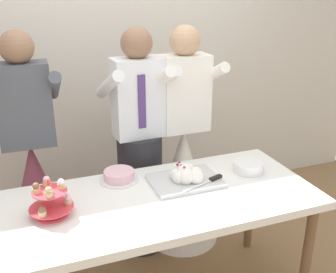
{
  "coord_description": "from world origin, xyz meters",
  "views": [
    {
      "loc": [
        -0.66,
        -1.85,
        1.91
      ],
      "look_at": [
        0.09,
        0.15,
        1.07
      ],
      "focal_mm": 41.92,
      "sensor_mm": 36.0,
      "label": 1
    }
  ],
  "objects_px": {
    "cupcake_stand": "(51,201)",
    "plate_stack": "(248,167)",
    "main_cake_tray": "(186,176)",
    "person_guest": "(36,189)",
    "person_bride": "(183,171)",
    "round_cake": "(119,176)",
    "person_groom": "(140,158)",
    "dessert_table": "(162,208)"
  },
  "relations": [
    {
      "from": "person_groom",
      "to": "person_bride",
      "type": "height_order",
      "value": "same"
    },
    {
      "from": "dessert_table",
      "to": "person_groom",
      "type": "xyz_separation_m",
      "value": [
        0.06,
        0.62,
        0.05
      ]
    },
    {
      "from": "person_guest",
      "to": "dessert_table",
      "type": "bearing_deg",
      "value": -46.69
    },
    {
      "from": "person_bride",
      "to": "person_guest",
      "type": "relative_size",
      "value": 1.0
    },
    {
      "from": "round_cake",
      "to": "person_groom",
      "type": "xyz_separation_m",
      "value": [
        0.23,
        0.34,
        -0.06
      ]
    },
    {
      "from": "plate_stack",
      "to": "person_bride",
      "type": "distance_m",
      "value": 0.61
    },
    {
      "from": "round_cake",
      "to": "cupcake_stand",
      "type": "bearing_deg",
      "value": -148.94
    },
    {
      "from": "main_cake_tray",
      "to": "person_groom",
      "type": "distance_m",
      "value": 0.54
    },
    {
      "from": "dessert_table",
      "to": "person_groom",
      "type": "relative_size",
      "value": 1.08
    },
    {
      "from": "cupcake_stand",
      "to": "main_cake_tray",
      "type": "bearing_deg",
      "value": 6.04
    },
    {
      "from": "plate_stack",
      "to": "person_guest",
      "type": "bearing_deg",
      "value": 154.98
    },
    {
      "from": "plate_stack",
      "to": "round_cake",
      "type": "bearing_deg",
      "value": 167.73
    },
    {
      "from": "dessert_table",
      "to": "person_guest",
      "type": "height_order",
      "value": "person_guest"
    },
    {
      "from": "cupcake_stand",
      "to": "person_bride",
      "type": "xyz_separation_m",
      "value": [
        1.0,
        0.6,
        -0.28
      ]
    },
    {
      "from": "dessert_table",
      "to": "plate_stack",
      "type": "distance_m",
      "value": 0.65
    },
    {
      "from": "main_cake_tray",
      "to": "person_bride",
      "type": "distance_m",
      "value": 0.6
    },
    {
      "from": "plate_stack",
      "to": "person_guest",
      "type": "height_order",
      "value": "person_guest"
    },
    {
      "from": "person_guest",
      "to": "person_groom",
      "type": "bearing_deg",
      "value": -7.1
    },
    {
      "from": "person_groom",
      "to": "person_guest",
      "type": "height_order",
      "value": "same"
    },
    {
      "from": "main_cake_tray",
      "to": "round_cake",
      "type": "xyz_separation_m",
      "value": [
        -0.37,
        0.17,
        -0.01
      ]
    },
    {
      "from": "person_groom",
      "to": "person_guest",
      "type": "distance_m",
      "value": 0.75
    },
    {
      "from": "main_cake_tray",
      "to": "cupcake_stand",
      "type": "bearing_deg",
      "value": -173.96
    },
    {
      "from": "main_cake_tray",
      "to": "round_cake",
      "type": "height_order",
      "value": "main_cake_tray"
    },
    {
      "from": "cupcake_stand",
      "to": "plate_stack",
      "type": "bearing_deg",
      "value": 3.72
    },
    {
      "from": "round_cake",
      "to": "person_guest",
      "type": "bearing_deg",
      "value": 138.7
    },
    {
      "from": "cupcake_stand",
      "to": "round_cake",
      "type": "bearing_deg",
      "value": 31.06
    },
    {
      "from": "dessert_table",
      "to": "person_bride",
      "type": "distance_m",
      "value": 0.74
    },
    {
      "from": "person_bride",
      "to": "main_cake_tray",
      "type": "bearing_deg",
      "value": -111.41
    },
    {
      "from": "cupcake_stand",
      "to": "round_cake",
      "type": "relative_size",
      "value": 0.96
    },
    {
      "from": "dessert_table",
      "to": "person_guest",
      "type": "relative_size",
      "value": 1.08
    },
    {
      "from": "plate_stack",
      "to": "person_bride",
      "type": "bearing_deg",
      "value": 114.74
    },
    {
      "from": "plate_stack",
      "to": "round_cake",
      "type": "height_order",
      "value": "plate_stack"
    },
    {
      "from": "cupcake_stand",
      "to": "main_cake_tray",
      "type": "xyz_separation_m",
      "value": [
        0.8,
        0.08,
        -0.04
      ]
    },
    {
      "from": "dessert_table",
      "to": "plate_stack",
      "type": "relative_size",
      "value": 9.31
    },
    {
      "from": "dessert_table",
      "to": "person_bride",
      "type": "height_order",
      "value": "person_bride"
    },
    {
      "from": "round_cake",
      "to": "person_groom",
      "type": "height_order",
      "value": "person_groom"
    },
    {
      "from": "main_cake_tray",
      "to": "person_guest",
      "type": "bearing_deg",
      "value": 145.06
    },
    {
      "from": "main_cake_tray",
      "to": "person_bride",
      "type": "relative_size",
      "value": 0.26
    },
    {
      "from": "main_cake_tray",
      "to": "plate_stack",
      "type": "height_order",
      "value": "main_cake_tray"
    },
    {
      "from": "person_bride",
      "to": "cupcake_stand",
      "type": "bearing_deg",
      "value": -149.19
    },
    {
      "from": "round_cake",
      "to": "person_guest",
      "type": "distance_m",
      "value": 0.69
    },
    {
      "from": "cupcake_stand",
      "to": "plate_stack",
      "type": "xyz_separation_m",
      "value": [
        1.24,
        0.08,
        -0.05
      ]
    }
  ]
}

